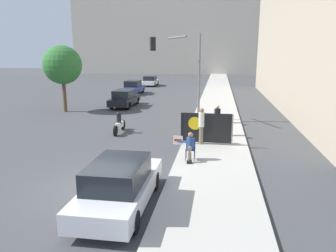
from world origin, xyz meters
The scene contains 13 objects.
ground_plane centered at (0.00, 0.00, 0.00)m, with size 160.00×160.00×0.00m, color #444447.
sidewalk_curb centered at (4.03, 15.00, 0.07)m, with size 3.29×90.00×0.14m, color #B7B2A8.
seated_protester centered at (3.00, 3.10, 0.80)m, with size 0.93×0.77×1.21m.
jogger_on_sidewalk centered at (3.35, 5.76, 1.09)m, with size 0.34×0.34×1.84m.
pedestrian_behind centered at (4.12, 7.57, 1.03)m, with size 0.34×0.34×1.73m.
protest_banner centered at (3.57, 5.68, 0.99)m, with size 2.62×0.06×1.59m.
traffic_light_pole centered at (1.75, 11.26, 4.05)m, with size 3.12×2.89×5.75m.
parked_car_curbside centered at (1.26, -1.32, 0.75)m, with size 1.79×4.58×1.51m.
car_on_road_nearest centered at (-3.97, 17.17, 0.74)m, with size 1.71×4.61×1.49m.
car_on_road_midblock centered at (-5.47, 25.88, 0.76)m, with size 1.76×4.23×1.54m.
car_on_road_distant centered at (-5.43, 35.12, 0.70)m, with size 1.79×4.11×1.39m.
motorcycle_on_road centered at (-1.59, 7.90, 0.54)m, with size 0.28×2.14×1.26m.
street_tree_near_curb centered at (-7.99, 14.10, 3.68)m, with size 3.00×3.00×5.20m.
Camera 1 is at (4.14, -10.28, 4.69)m, focal length 35.00 mm.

